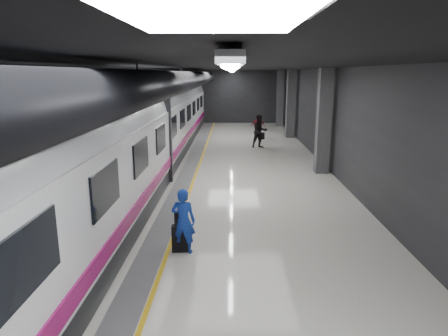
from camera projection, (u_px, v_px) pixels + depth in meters
ground at (216, 184)px, 15.81m from camera, size 40.00×40.00×0.00m
platform_hall at (210, 92)px, 15.93m from camera, size 10.02×40.02×4.51m
train at (132, 132)px, 15.40m from camera, size 3.05×38.00×4.05m
traveler_main at (183, 221)px, 9.62m from camera, size 0.64×0.48×1.62m
suitcase_main at (180, 238)px, 9.80m from camera, size 0.42×0.28×0.65m
shoulder_bag at (180, 219)px, 9.69m from camera, size 0.29×0.19×0.36m
traveler_far_a at (260, 131)px, 23.23m from camera, size 1.14×1.01×1.94m
traveler_far_b at (258, 126)px, 26.85m from camera, size 0.96×0.46×1.59m
suitcase_far at (262, 136)px, 26.43m from camera, size 0.36×0.30×0.44m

